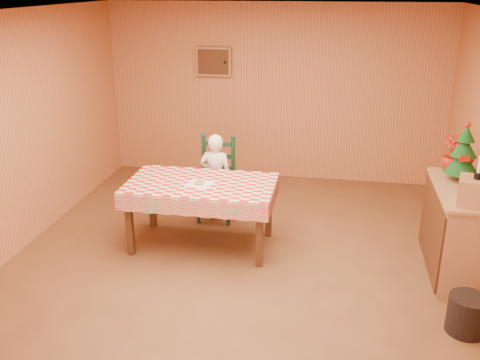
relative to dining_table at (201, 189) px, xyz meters
name	(u,v)px	position (x,y,z in m)	size (l,w,h in m)	color
ground	(237,271)	(0.50, -0.52, -0.69)	(6.00, 6.00, 0.00)	brown
cabin_walls	(246,89)	(0.50, 0.02, 1.14)	(5.10, 6.05, 2.65)	#C97A48
dining_table	(201,189)	(0.00, 0.00, 0.00)	(1.66, 0.96, 0.77)	#4F2915
ladder_chair	(217,180)	(0.00, 0.79, -0.18)	(0.44, 0.40, 1.08)	black
seated_child	(216,178)	(0.00, 0.73, -0.13)	(0.41, 0.27, 1.12)	white
napkin	(200,184)	(0.00, -0.05, 0.08)	(0.26, 0.26, 0.00)	white
donut	(200,182)	(0.00, -0.05, 0.10)	(0.10, 0.10, 0.04)	#D5904C
shelf_unit	(457,231)	(2.73, -0.10, -0.22)	(0.54, 1.24, 0.93)	#B37E50
crate	(475,192)	(2.74, -0.50, 0.37)	(0.30, 0.30, 0.25)	#B37E50
christmas_tree	(463,154)	(2.74, 0.15, 0.52)	(0.34, 0.34, 0.62)	#4F2915
flower_arrangement	(452,153)	(2.69, 0.45, 0.44)	(0.22, 0.22, 0.39)	#A1190E
candle_set	(479,172)	(2.74, -0.50, 0.56)	(0.07, 0.07, 0.22)	black
storage_bin	(467,314)	(2.66, -1.17, -0.52)	(0.34, 0.34, 0.34)	black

